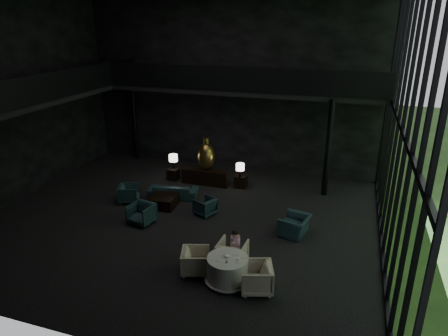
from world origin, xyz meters
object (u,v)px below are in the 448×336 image
(table_lamp_left, at_px, (173,159))
(lounge_armchair_south, at_px, (141,212))
(side_table_left, at_px, (173,174))
(dining_chair_west, at_px, (195,260))
(console, at_px, (205,177))
(lounge_armchair_west, at_px, (129,193))
(window_armchair, at_px, (295,223))
(side_table_right, at_px, (241,181))
(sofa, at_px, (173,189))
(dining_chair_east, at_px, (256,275))
(child, at_px, (235,240))
(bronze_urn, at_px, (206,156))
(table_lamp_right, at_px, (240,167))
(coffee_table, at_px, (163,201))
(lounge_armchair_east, at_px, (205,206))
(dining_table, at_px, (227,271))
(dining_chair_north, at_px, (232,251))

(table_lamp_left, height_order, lounge_armchair_south, table_lamp_left)
(side_table_left, xyz_separation_m, dining_chair_west, (3.65, -6.35, 0.15))
(console, bearing_deg, lounge_armchair_west, -130.30)
(window_armchair, xyz_separation_m, dining_chair_west, (-2.39, -3.06, -0.02))
(table_lamp_left, xyz_separation_m, side_table_right, (3.20, 0.00, -0.71))
(console, height_order, lounge_armchair_west, lounge_armchair_west)
(dining_chair_west, bearing_deg, sofa, 14.76)
(dining_chair_east, bearing_deg, lounge_armchair_west, -140.32)
(child, bearing_deg, dining_chair_east, 129.46)
(table_lamp_left, xyz_separation_m, lounge_armchair_south, (0.71, -4.27, -0.54))
(console, bearing_deg, side_table_right, 5.38)
(dining_chair_east, bearing_deg, bronze_urn, -168.00)
(side_table_right, bearing_deg, table_lamp_right, -90.00)
(lounge_armchair_south, height_order, dining_chair_east, dining_chair_east)
(lounge_armchair_south, bearing_deg, table_lamp_right, 68.39)
(dining_chair_west, bearing_deg, console, 0.98)
(table_lamp_right, distance_m, child, 5.58)
(coffee_table, distance_m, dining_chair_east, 6.10)
(sofa, distance_m, dining_chair_east, 6.69)
(lounge_armchair_east, relative_size, dining_chair_east, 0.68)
(side_table_right, distance_m, lounge_armchair_east, 2.96)
(bronze_urn, relative_size, sofa, 0.76)
(side_table_left, bearing_deg, dining_chair_west, -60.10)
(lounge_armchair_south, bearing_deg, lounge_armchair_west, 143.22)
(bronze_urn, height_order, side_table_right, bronze_urn)
(sofa, height_order, dining_chair_west, dining_chair_west)
(side_table_right, bearing_deg, table_lamp_left, -179.94)
(console, distance_m, window_armchair, 5.49)
(dining_chair_east, relative_size, dining_chair_west, 1.17)
(bronze_urn, bearing_deg, console, -90.00)
(coffee_table, distance_m, child, 4.71)
(dining_table, relative_size, dining_chair_west, 1.59)
(table_lamp_right, relative_size, coffee_table, 0.61)
(lounge_armchair_west, distance_m, dining_table, 6.50)
(table_lamp_left, distance_m, lounge_armchair_south, 4.37)
(bronze_urn, bearing_deg, side_table_left, -177.06)
(lounge_armchair_east, bearing_deg, lounge_armchair_south, -29.42)
(dining_chair_north, bearing_deg, child, -103.08)
(table_lamp_right, bearing_deg, dining_chair_north, -76.43)
(bronze_urn, xyz_separation_m, side_table_left, (-1.60, -0.08, -1.03))
(side_table_right, relative_size, sofa, 0.29)
(side_table_left, distance_m, window_armchair, 6.88)
(table_lamp_left, distance_m, dining_chair_west, 7.42)
(coffee_table, height_order, dining_chair_north, dining_chair_north)
(table_lamp_right, xyz_separation_m, child, (1.39, -5.40, -0.22))
(table_lamp_left, xyz_separation_m, coffee_table, (0.83, -2.79, -0.76))
(side_table_left, height_order, dining_chair_east, dining_chair_east)
(side_table_left, height_order, table_lamp_right, table_lamp_right)
(table_lamp_left, bearing_deg, dining_chair_north, -51.61)
(side_table_left, distance_m, child, 7.18)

